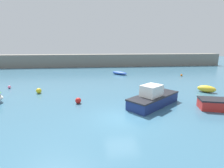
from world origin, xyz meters
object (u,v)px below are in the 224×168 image
at_px(mooring_buoy_red, 78,101).
at_px(rowboat_blue_near, 119,73).
at_px(mooring_buoy_pink, 9,87).
at_px(mooring_buoy_orange, 181,75).
at_px(mooring_buoy_yellow, 39,91).
at_px(cabin_cruiser_white, 153,98).
at_px(dinghy_near_pier, 207,89).

bearing_deg(mooring_buoy_red, rowboat_blue_near, 67.78).
bearing_deg(mooring_buoy_pink, mooring_buoy_orange, 12.58).
height_order(rowboat_blue_near, mooring_buoy_orange, rowboat_blue_near).
relative_size(mooring_buoy_yellow, mooring_buoy_pink, 1.65).
bearing_deg(cabin_cruiser_white, mooring_buoy_orange, 16.12).
height_order(mooring_buoy_orange, mooring_buoy_pink, mooring_buoy_orange).
bearing_deg(dinghy_near_pier, cabin_cruiser_white, 67.33).
relative_size(mooring_buoy_red, mooring_buoy_yellow, 0.93).
bearing_deg(dinghy_near_pier, rowboat_blue_near, -15.40).
bearing_deg(mooring_buoy_orange, dinghy_near_pier, -101.95).
relative_size(dinghy_near_pier, mooring_buoy_orange, 5.68).
xyz_separation_m(mooring_buoy_yellow, mooring_buoy_pink, (-4.35, 2.69, -0.12)).
bearing_deg(mooring_buoy_pink, dinghy_near_pier, -10.18).
xyz_separation_m(rowboat_blue_near, mooring_buoy_red, (-6.20, -15.17, -0.01)).
xyz_separation_m(mooring_buoy_orange, mooring_buoy_yellow, (-21.26, -8.40, 0.11)).
bearing_deg(mooring_buoy_pink, mooring_buoy_yellow, -31.71).
distance_m(mooring_buoy_red, mooring_buoy_pink, 11.21).
distance_m(mooring_buoy_orange, mooring_buoy_pink, 26.24).
xyz_separation_m(dinghy_near_pier, mooring_buoy_red, (-14.46, -2.38, -0.12)).
xyz_separation_m(mooring_buoy_orange, mooring_buoy_pink, (-25.61, -5.71, -0.00)).
bearing_deg(dinghy_near_pier, mooring_buoy_pink, 31.55).
relative_size(rowboat_blue_near, mooring_buoy_orange, 8.44).
distance_m(rowboat_blue_near, mooring_buoy_orange, 10.75).
relative_size(cabin_cruiser_white, mooring_buoy_pink, 15.56).
xyz_separation_m(cabin_cruiser_white, rowboat_blue_near, (-0.60, 16.45, -0.39)).
distance_m(dinghy_near_pier, mooring_buoy_yellow, 19.22).
relative_size(rowboat_blue_near, mooring_buoy_pink, 8.65).
distance_m(mooring_buoy_orange, mooring_buoy_red, 20.64).
bearing_deg(mooring_buoy_yellow, cabin_cruiser_white, -24.34).
bearing_deg(mooring_buoy_orange, mooring_buoy_red, -143.35).
distance_m(cabin_cruiser_white, mooring_buoy_pink, 17.71).
bearing_deg(mooring_buoy_red, mooring_buoy_pink, 143.89).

